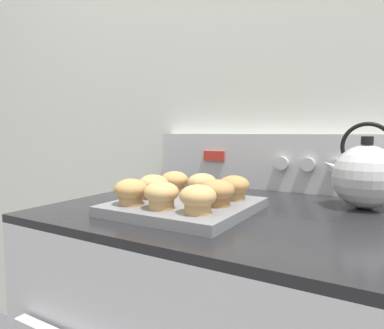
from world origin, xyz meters
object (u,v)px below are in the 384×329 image
at_px(muffin_r2_c0, 174,182).
at_px(muffin_r1_c2, 218,192).
at_px(muffin_pan, 184,207).
at_px(muffin_r1_c0, 153,186).
at_px(tea_kettle, 365,175).
at_px(muffin_r0_c1, 161,195).
at_px(muffin_r0_c0, 131,191).
at_px(muffin_r2_c2, 234,187).
at_px(muffin_r0_c2, 198,199).
at_px(muffin_r2_c1, 202,184).

bearing_deg(muffin_r2_c0, muffin_r1_c2, -27.01).
distance_m(muffin_pan, muffin_r1_c0, 0.10).
relative_size(muffin_pan, tea_kettle, 1.45).
height_order(muffin_r0_c1, tea_kettle, tea_kettle).
relative_size(muffin_r0_c0, muffin_r0_c1, 1.00).
xyz_separation_m(muffin_r1_c2, tea_kettle, (0.27, 0.24, 0.03)).
bearing_deg(tea_kettle, muffin_r0_c0, -142.80).
bearing_deg(muffin_pan, muffin_r1_c0, 179.89).
xyz_separation_m(muffin_r2_c0, muffin_r2_c2, (0.17, -0.00, 0.00)).
bearing_deg(muffin_r0_c2, muffin_r1_c0, 153.92).
bearing_deg(muffin_r2_c2, muffin_r0_c0, -135.31).
height_order(muffin_r0_c0, muffin_r1_c0, same).
xyz_separation_m(muffin_pan, muffin_r2_c2, (0.09, 0.08, 0.04)).
xyz_separation_m(muffin_r0_c1, muffin_r2_c0, (-0.08, 0.17, 0.00)).
bearing_deg(muffin_r2_c1, muffin_pan, -89.95).
bearing_deg(muffin_r0_c0, muffin_r2_c0, 89.93).
xyz_separation_m(muffin_r0_c2, muffin_r2_c1, (-0.08, 0.17, 0.00)).
bearing_deg(muffin_r0_c0, muffin_r2_c2, 44.69).
xyz_separation_m(muffin_pan, muffin_r0_c2, (0.08, -0.08, 0.04)).
height_order(muffin_r1_c0, muffin_r1_c2, same).
height_order(muffin_r1_c2, muffin_r2_c0, same).
distance_m(muffin_r0_c0, muffin_r1_c0, 0.09).
bearing_deg(muffin_r2_c2, tea_kettle, 31.40).
bearing_deg(muffin_r2_c2, muffin_r2_c1, -179.77).
xyz_separation_m(muffin_pan, muffin_r1_c0, (-0.09, 0.00, 0.04)).
relative_size(muffin_r2_c1, tea_kettle, 0.35).
height_order(muffin_r1_c0, muffin_r2_c2, same).
xyz_separation_m(muffin_r0_c1, muffin_r2_c2, (0.09, 0.17, 0.00)).
bearing_deg(muffin_r2_c2, muffin_r1_c0, -154.41).
height_order(muffin_r0_c0, tea_kettle, tea_kettle).
distance_m(muffin_r0_c1, muffin_r1_c0, 0.12).
xyz_separation_m(muffin_pan, muffin_r0_c0, (-0.09, -0.09, 0.04)).
bearing_deg(muffin_r1_c2, muffin_r0_c2, -91.05).
relative_size(muffin_r2_c2, tea_kettle, 0.35).
distance_m(muffin_r0_c1, muffin_r2_c2, 0.19).
xyz_separation_m(muffin_r0_c1, tea_kettle, (0.35, 0.33, 0.03)).
relative_size(muffin_r1_c0, tea_kettle, 0.35).
distance_m(muffin_pan, muffin_r2_c2, 0.13).
bearing_deg(muffin_r2_c2, muffin_r1_c2, -91.03).
relative_size(muffin_r1_c2, muffin_r2_c1, 1.00).
distance_m(muffin_r0_c1, muffin_r2_c0, 0.19).
height_order(muffin_r0_c1, muffin_r2_c1, same).
xyz_separation_m(muffin_r2_c1, muffin_r2_c2, (0.09, 0.00, 0.00)).
distance_m(muffin_pan, muffin_r0_c1, 0.09).
bearing_deg(muffin_r0_c0, muffin_r2_c1, 63.27).
height_order(muffin_r0_c1, muffin_r1_c2, same).
xyz_separation_m(muffin_r0_c0, muffin_r1_c2, (0.17, 0.09, 0.00)).
xyz_separation_m(muffin_pan, tea_kettle, (0.35, 0.25, 0.07)).
xyz_separation_m(muffin_r1_c0, muffin_r1_c2, (0.17, -0.00, 0.00)).
height_order(muffin_r0_c0, muffin_r2_c1, same).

